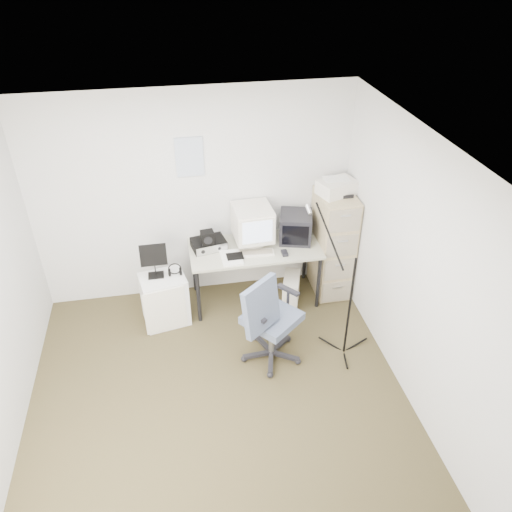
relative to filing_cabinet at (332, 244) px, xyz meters
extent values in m
cube|color=#3D3620|center=(-1.58, -1.48, -0.66)|extent=(3.60, 3.60, 0.01)
cube|color=white|center=(-1.58, -1.48, 1.85)|extent=(3.60, 3.60, 0.01)
cube|color=silver|center=(-1.58, 0.32, 0.60)|extent=(3.60, 0.02, 2.50)
cube|color=silver|center=(-1.58, -3.28, 0.60)|extent=(3.60, 0.02, 2.50)
cube|color=silver|center=(0.22, -1.48, 0.60)|extent=(0.02, 3.60, 2.50)
cube|color=white|center=(-1.60, 0.31, 1.10)|extent=(0.30, 0.02, 0.44)
cube|color=#CBB68D|center=(0.00, 0.00, 0.00)|extent=(0.40, 0.60, 1.30)
cube|color=white|center=(0.00, 0.03, 0.73)|extent=(0.48, 0.40, 0.16)
cube|color=#A6A68F|center=(-0.95, -0.03, -0.29)|extent=(1.50, 0.70, 0.73)
cube|color=white|center=(-0.96, 0.07, 0.31)|extent=(0.45, 0.47, 0.47)
cube|color=black|center=(-0.45, 0.07, 0.25)|extent=(0.45, 0.47, 0.33)
cube|color=silver|center=(-0.74, 0.08, 0.16)|extent=(0.10, 0.10, 0.16)
cube|color=white|center=(-0.96, -0.16, 0.09)|extent=(0.41, 0.17, 0.02)
cube|color=black|center=(-0.65, -0.23, 0.10)|extent=(0.07, 0.11, 0.03)
cube|color=black|center=(-1.47, 0.06, 0.13)|extent=(0.42, 0.33, 0.11)
cube|color=black|center=(-1.48, 0.00, 0.26)|extent=(0.16, 0.15, 0.14)
cube|color=white|center=(-1.25, -0.20, 0.09)|extent=(0.23, 0.31, 0.02)
cube|color=white|center=(-0.54, -0.21, -0.46)|extent=(0.30, 0.44, 0.38)
cube|color=slate|center=(-0.96, -1.05, -0.10)|extent=(0.89, 0.89, 1.10)
cube|color=silver|center=(-2.03, -0.25, -0.35)|extent=(0.55, 0.47, 0.60)
cube|color=black|center=(-2.09, -0.20, 0.16)|extent=(0.32, 0.25, 0.42)
torus|color=black|center=(-1.88, -0.22, 0.00)|extent=(0.18, 0.18, 0.03)
cylinder|color=black|center=(-0.18, -1.12, 0.14)|extent=(0.03, 0.03, 1.57)
camera|label=1|loc=(-1.83, -4.78, 3.18)|focal=35.00mm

